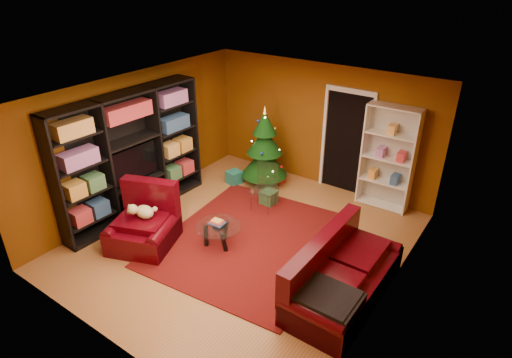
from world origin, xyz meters
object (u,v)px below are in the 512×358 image
Objects in this scene: white_bookshelf at (388,159)px; dog at (145,212)px; sofa at (346,271)px; media_unit at (131,156)px; gift_box_green at (269,197)px; armchair at (142,224)px; gift_box_red at (278,178)px; coffee_table at (219,235)px; christmas_tree at (264,147)px; rug at (251,241)px; acrylic_chair at (263,190)px; gift_box_teal at (234,177)px.

white_bookshelf is 5.27× the size of dog.
white_bookshelf is at bearing 10.28° from sofa.
gift_box_green is at bearing 43.14° from media_unit.
gift_box_red is at bearing 57.88° from armchair.
dog is 0.52× the size of coffee_table.
media_unit is 2.80× the size of armchair.
christmas_tree is 7.41× the size of gift_box_red.
white_bookshelf is (1.41, 2.50, 1.02)m from rug.
gift_box_green is (-0.46, 1.25, 0.13)m from rug.
acrylic_chair is at bearing -141.75° from white_bookshelf.
coffee_table is at bearing 92.47° from sofa.
gift_box_teal is 1.31m from acrylic_chair.
rug is 2.22m from gift_box_teal.
gift_box_red is 2.40m from white_bookshelf.
rug is 3.05m from white_bookshelf.
gift_box_green is (1.11, -0.31, 0.00)m from gift_box_teal.
gift_box_teal reaches higher than rug.
gift_box_red is 0.22× the size of armchair.
armchair is 2.37m from acrylic_chair.
gift_box_teal and gift_box_green have the same top height.
armchair is 3.43m from sofa.
dog is (-2.83, -3.57, -0.39)m from white_bookshelf.
gift_box_green is 0.26× the size of armchair.
coffee_table is at bearing 13.59° from armchair.
coffee_table reaches higher than rug.
armchair reaches higher than gift_box_green.
gift_box_teal is 0.34× the size of acrylic_chair.
media_unit reaches higher than rug.
acrylic_chair is (1.02, 2.14, -0.00)m from armchair.
media_unit is 2.76m from gift_box_green.
rug is 4.19× the size of coffee_table.
acrylic_chair reaches higher than dog.
gift_box_red is (1.61, 2.56, -1.06)m from media_unit.
white_bookshelf is at bearing 58.32° from coffee_table.
white_bookshelf is at bearing 29.02° from acrylic_chair.
gift_box_green is (1.93, 1.68, -1.03)m from media_unit.
christmas_tree is 0.80m from gift_box_red.
media_unit is at bearing -138.97° from gift_box_green.
christmas_tree is 3.04m from dog.
sofa reaches higher than gift_box_green.
media_unit is 7.67× the size of dog.
media_unit is at bearing -153.91° from acrylic_chair.
armchair is at bearing 104.01° from sofa.
acrylic_chair is (-1.84, -1.49, -0.60)m from white_bookshelf.
rug is 1.88m from armchair.
armchair is (-2.86, -3.63, -0.60)m from white_bookshelf.
sofa is at bearing 3.35° from media_unit.
coffee_table is (0.40, -2.54, 0.08)m from gift_box_red.
armchair reaches higher than coffee_table.
rug is at bearing 12.30° from media_unit.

